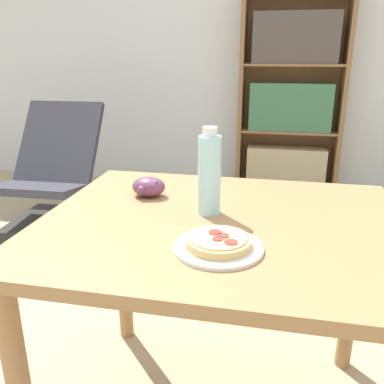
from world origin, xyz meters
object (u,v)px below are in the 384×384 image
(lounge_chair_near, at_px, (52,192))
(bookshelf, at_px, (290,104))
(pizza_on_plate, at_px, (218,244))
(grape_bunch, at_px, (148,187))
(drink_bottle, at_px, (209,174))

(lounge_chair_near, distance_m, bookshelf, 2.07)
(pizza_on_plate, height_order, grape_bunch, grape_bunch)
(drink_bottle, xyz_separation_m, lounge_chair_near, (-1.33, 1.33, -0.59))
(pizza_on_plate, bearing_deg, grape_bunch, 129.87)
(grape_bunch, relative_size, drink_bottle, 0.43)
(lounge_chair_near, bearing_deg, pizza_on_plate, -49.98)
(pizza_on_plate, relative_size, drink_bottle, 0.86)
(pizza_on_plate, xyz_separation_m, drink_bottle, (-0.06, 0.23, 0.11))
(pizza_on_plate, distance_m, grape_bunch, 0.45)
(bookshelf, bearing_deg, pizza_on_plate, -94.90)
(lounge_chair_near, bearing_deg, drink_bottle, -46.66)
(grape_bunch, height_order, lounge_chair_near, lounge_chair_near)
(bookshelf, bearing_deg, drink_bottle, -96.75)
(pizza_on_plate, xyz_separation_m, lounge_chair_near, (-1.39, 1.56, -0.49))
(bookshelf, bearing_deg, lounge_chair_near, -144.46)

